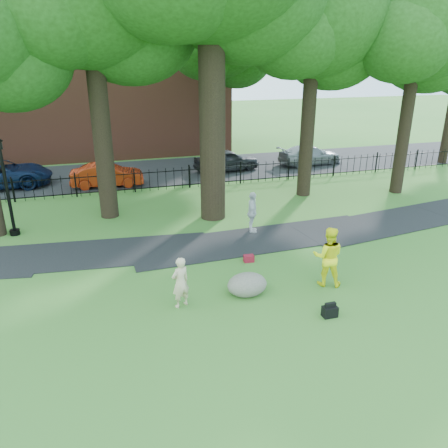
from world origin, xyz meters
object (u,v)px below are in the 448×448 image
object	(u,v)px
woman	(180,282)
man	(328,256)
red_sedan	(107,175)
boulder	(247,283)
lamppost	(7,189)

from	to	relation	value
woman	man	distance (m)	4.72
woman	red_sedan	bearing A→B (deg)	-107.47
man	boulder	world-z (taller)	man
man	boulder	xyz separation A→B (m)	(-2.63, 0.16, -0.62)
man	lamppost	size ratio (longest dim) A/B	0.49
lamppost	red_sedan	size ratio (longest dim) A/B	1.02
woman	red_sedan	world-z (taller)	woman
woman	man	xyz separation A→B (m)	(4.72, -0.03, 0.20)
man	red_sedan	bearing A→B (deg)	-40.32
woman	man	size ratio (longest dim) A/B	0.80
boulder	red_sedan	bearing A→B (deg)	104.71
man	lamppost	bearing A→B (deg)	-10.61
man	boulder	distance (m)	2.70
lamppost	man	bearing A→B (deg)	-44.04
boulder	red_sedan	distance (m)	13.96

